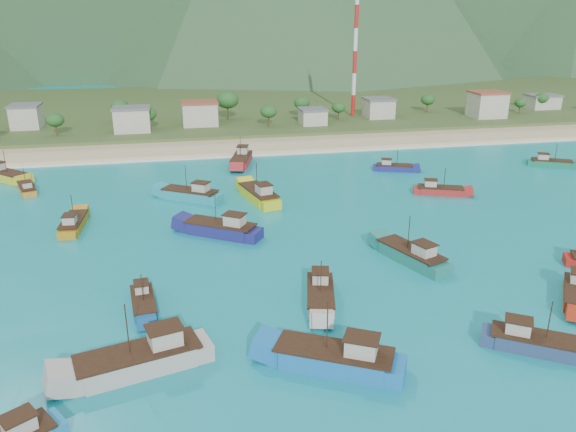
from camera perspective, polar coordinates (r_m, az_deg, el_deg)
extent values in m
plane|color=#0B7A81|center=(72.12, 2.21, -7.13)|extent=(600.00, 600.00, 0.00)
cube|color=beige|center=(145.84, -5.19, 6.98)|extent=(400.00, 18.00, 1.20)
cube|color=#385123|center=(205.46, -7.21, 10.74)|extent=(400.00, 110.00, 2.40)
cube|color=white|center=(136.66, -4.72, 6.09)|extent=(400.00, 2.50, 0.08)
cube|color=beige|center=(177.28, -25.03, 9.09)|extent=(7.64, 8.35, 6.19)
cube|color=beige|center=(162.04, -15.54, 9.37)|extent=(9.56, 7.42, 6.25)
cube|color=beige|center=(167.25, -8.94, 10.19)|extent=(9.90, 8.25, 6.39)
cube|color=beige|center=(166.97, 2.53, 10.01)|extent=(7.18, 7.24, 4.16)
cube|color=beige|center=(179.83, 9.17, 10.73)|extent=(8.22, 7.93, 5.54)
cube|color=beige|center=(188.81, 19.56, 10.57)|extent=(9.75, 8.67, 7.42)
cube|color=beige|center=(212.91, 24.42, 10.48)|extent=(9.92, 7.10, 4.25)
cylinder|color=red|center=(181.31, 6.63, 11.10)|extent=(1.20, 1.20, 6.62)
cylinder|color=white|center=(180.40, 6.71, 13.17)|extent=(1.20, 1.20, 6.62)
cylinder|color=red|center=(179.73, 6.80, 15.26)|extent=(1.20, 1.20, 6.62)
cylinder|color=white|center=(179.30, 6.89, 17.37)|extent=(1.20, 1.20, 6.62)
cylinder|color=red|center=(179.12, 6.98, 19.48)|extent=(1.20, 1.20, 6.62)
cube|color=#157052|center=(140.04, 25.19, 4.77)|extent=(9.80, 6.85, 1.74)
cube|color=beige|center=(139.35, 24.49, 5.48)|extent=(2.73, 2.55, 1.41)
cylinder|color=#382114|center=(139.51, 25.58, 5.86)|extent=(0.12, 0.12, 3.91)
cube|color=#114D8D|center=(69.05, -14.45, -8.78)|extent=(3.47, 8.80, 1.56)
cube|color=beige|center=(69.96, -14.66, -7.09)|extent=(1.78, 2.11, 1.27)
cylinder|color=#382114|center=(67.45, -14.60, -7.09)|extent=(0.12, 0.12, 3.51)
cube|color=teal|center=(105.76, -9.91, 2.02)|extent=(11.75, 9.30, 2.14)
cube|color=beige|center=(103.99, -8.84, 2.89)|extent=(3.41, 3.26, 1.74)
cylinder|color=#382114|center=(105.09, -10.34, 3.86)|extent=(0.12, 0.12, 4.81)
cube|color=#C07C26|center=(120.06, -24.99, 2.44)|extent=(5.20, 8.90, 1.55)
cube|color=beige|center=(118.01, -24.99, 2.87)|extent=(2.12, 2.35, 1.26)
cylinder|color=#382114|center=(119.87, -25.20, 3.65)|extent=(0.12, 0.12, 3.50)
cube|color=#AE7A16|center=(96.87, -20.91, -0.86)|extent=(3.58, 10.11, 1.81)
cube|color=beige|center=(94.47, -21.29, -0.37)|extent=(1.96, 2.37, 1.47)
cylinder|color=#382114|center=(96.44, -21.06, 0.89)|extent=(0.12, 0.12, 4.07)
cube|color=#1D7368|center=(80.42, 12.33, -4.08)|extent=(7.47, 12.26, 2.14)
cube|color=beige|center=(78.13, 13.66, -3.37)|extent=(2.97, 3.27, 1.74)
cylinder|color=#382114|center=(79.52, 12.18, -1.62)|extent=(0.12, 0.12, 4.82)
cube|color=#AB2421|center=(111.11, 15.22, 2.38)|extent=(9.81, 6.03, 1.72)
cube|color=beige|center=(110.48, 14.29, 3.21)|extent=(2.63, 2.39, 1.40)
cylinder|color=#382114|center=(110.38, 15.63, 3.74)|extent=(0.12, 0.12, 3.86)
cube|color=#AC2729|center=(128.91, -4.76, 5.56)|extent=(6.69, 12.69, 2.21)
cube|color=beige|center=(130.82, -4.63, 6.68)|extent=(2.88, 3.26, 1.80)
cylinder|color=#382114|center=(127.39, -4.85, 7.04)|extent=(0.12, 0.12, 4.98)
cube|color=navy|center=(64.68, 24.07, -11.96)|extent=(10.54, 8.41, 1.92)
cube|color=beige|center=(63.67, 22.34, -10.40)|extent=(3.07, 2.94, 1.56)
cylinder|color=#382114|center=(63.22, 25.02, -9.60)|extent=(0.12, 0.12, 4.32)
cube|color=beige|center=(52.06, -25.64, -18.57)|extent=(2.91, 2.79, 1.48)
cube|color=#B0A7A0|center=(58.22, -14.89, -14.24)|extent=(13.89, 7.23, 2.42)
cube|color=beige|center=(57.46, -12.38, -11.89)|extent=(3.55, 3.14, 1.97)
cylinder|color=#382114|center=(56.04, -16.02, -11.05)|extent=(0.12, 0.12, 5.45)
cube|color=blue|center=(56.90, 4.66, -14.47)|extent=(13.19, 9.47, 2.35)
cube|color=beige|center=(55.35, 7.47, -13.03)|extent=(3.71, 3.47, 1.91)
cylinder|color=#382114|center=(54.95, 4.01, -11.08)|extent=(0.12, 0.12, 5.29)
cube|color=beige|center=(68.28, 3.30, -8.30)|extent=(5.43, 10.85, 1.89)
cube|color=beige|center=(69.38, 3.30, -6.22)|extent=(2.41, 2.75, 1.54)
cylinder|color=#382114|center=(66.34, 3.37, -6.21)|extent=(0.12, 0.12, 4.26)
cube|color=gold|center=(130.21, -26.74, 3.56)|extent=(10.76, 10.40, 2.10)
cylinder|color=#382114|center=(128.86, -26.82, 4.98)|extent=(0.12, 0.12, 4.73)
cube|color=navy|center=(88.22, -6.88, -1.48)|extent=(12.45, 9.95, 2.27)
cube|color=beige|center=(86.35, -5.45, -0.45)|extent=(3.63, 3.47, 1.84)
cylinder|color=#382114|center=(87.27, -7.39, 0.83)|extent=(0.12, 0.12, 5.10)
cube|color=yellow|center=(103.97, -3.02, 2.02)|extent=(6.51, 13.03, 2.28)
cube|color=beige|center=(101.08, -2.49, 2.72)|extent=(2.89, 3.30, 1.85)
cylinder|color=#382114|center=(103.51, -3.20, 4.08)|extent=(0.12, 0.12, 5.12)
cube|color=navy|center=(125.66, 10.74, 4.74)|extent=(9.05, 5.23, 1.58)
cube|color=beige|center=(125.19, 9.97, 5.41)|extent=(2.38, 2.14, 1.28)
cylinder|color=#382114|center=(125.05, 11.04, 5.86)|extent=(0.12, 0.12, 3.55)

